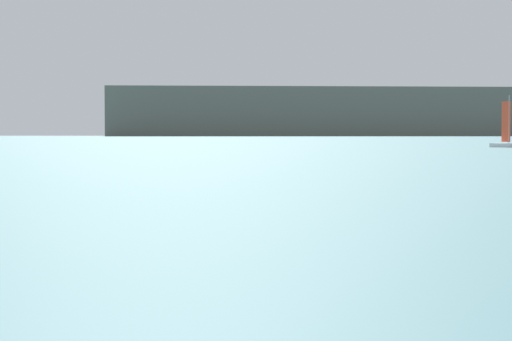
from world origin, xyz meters
name	(u,v)px	position (x,y,z in m)	size (l,w,h in m)	color
small_sailboat	(509,143)	(36.95, 215.67, 0.91)	(8.19, 8.05, 11.82)	white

